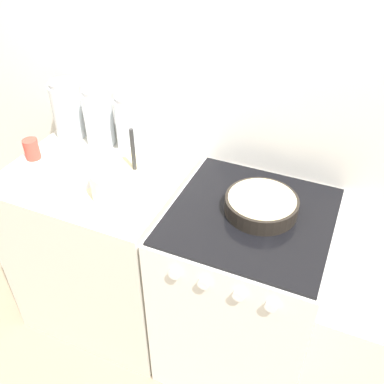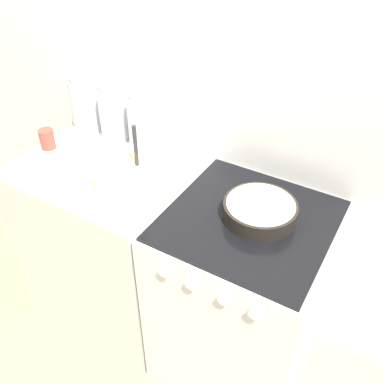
{
  "view_description": "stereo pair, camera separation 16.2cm",
  "coord_description": "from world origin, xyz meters",
  "px_view_note": "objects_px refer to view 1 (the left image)",
  "views": [
    {
      "loc": [
        0.61,
        -0.9,
        1.92
      ],
      "look_at": [
        0.09,
        0.29,
        0.93
      ],
      "focal_mm": 40.0,
      "sensor_mm": 36.0,
      "label": 1
    },
    {
      "loc": [
        0.75,
        -0.82,
        1.92
      ],
      "look_at": [
        0.09,
        0.29,
        0.93
      ],
      "focal_mm": 40.0,
      "sensor_mm": 36.0,
      "label": 2
    }
  ],
  "objects_px": {
    "storage_jar_left": "(68,113)",
    "storage_jar_right": "(132,128)",
    "mixing_bowl": "(125,178)",
    "baking_pan": "(261,205)",
    "tin_can": "(32,149)",
    "stove": "(243,291)",
    "storage_jar_middle": "(99,121)"
  },
  "relations": [
    {
      "from": "storage_jar_left",
      "to": "storage_jar_right",
      "type": "relative_size",
      "value": 1.02
    },
    {
      "from": "storage_jar_left",
      "to": "mixing_bowl",
      "type": "bearing_deg",
      "value": -31.53
    },
    {
      "from": "mixing_bowl",
      "to": "storage_jar_right",
      "type": "relative_size",
      "value": 1.11
    },
    {
      "from": "baking_pan",
      "to": "tin_can",
      "type": "relative_size",
      "value": 2.96
    },
    {
      "from": "tin_can",
      "to": "stove",
      "type": "bearing_deg",
      "value": 0.92
    },
    {
      "from": "storage_jar_middle",
      "to": "tin_can",
      "type": "distance_m",
      "value": 0.32
    },
    {
      "from": "baking_pan",
      "to": "storage_jar_middle",
      "type": "xyz_separation_m",
      "value": [
        -0.82,
        0.19,
        0.08
      ]
    },
    {
      "from": "storage_jar_middle",
      "to": "storage_jar_right",
      "type": "distance_m",
      "value": 0.17
    },
    {
      "from": "tin_can",
      "to": "storage_jar_right",
      "type": "bearing_deg",
      "value": 31.75
    },
    {
      "from": "mixing_bowl",
      "to": "tin_can",
      "type": "height_order",
      "value": "mixing_bowl"
    },
    {
      "from": "storage_jar_middle",
      "to": "stove",
      "type": "bearing_deg",
      "value": -15.31
    },
    {
      "from": "mixing_bowl",
      "to": "storage_jar_middle",
      "type": "relative_size",
      "value": 1.12
    },
    {
      "from": "mixing_bowl",
      "to": "baking_pan",
      "type": "distance_m",
      "value": 0.53
    },
    {
      "from": "storage_jar_middle",
      "to": "storage_jar_left",
      "type": "bearing_deg",
      "value": 180.0
    },
    {
      "from": "stove",
      "to": "storage_jar_left",
      "type": "height_order",
      "value": "storage_jar_left"
    },
    {
      "from": "storage_jar_right",
      "to": "storage_jar_middle",
      "type": "bearing_deg",
      "value": 180.0
    },
    {
      "from": "stove",
      "to": "mixing_bowl",
      "type": "distance_m",
      "value": 0.72
    },
    {
      "from": "tin_can",
      "to": "storage_jar_left",
      "type": "bearing_deg",
      "value": 81.46
    },
    {
      "from": "baking_pan",
      "to": "storage_jar_right",
      "type": "relative_size",
      "value": 1.01
    },
    {
      "from": "mixing_bowl",
      "to": "baking_pan",
      "type": "xyz_separation_m",
      "value": [
        0.52,
        0.1,
        -0.04
      ]
    },
    {
      "from": "baking_pan",
      "to": "tin_can",
      "type": "distance_m",
      "value": 1.03
    },
    {
      "from": "storage_jar_middle",
      "to": "mixing_bowl",
      "type": "bearing_deg",
      "value": -43.78
    },
    {
      "from": "stove",
      "to": "storage_jar_middle",
      "type": "distance_m",
      "value": 1.0
    },
    {
      "from": "mixing_bowl",
      "to": "tin_can",
      "type": "distance_m",
      "value": 0.52
    },
    {
      "from": "stove",
      "to": "storage_jar_right",
      "type": "xyz_separation_m",
      "value": [
        -0.63,
        0.22,
        0.56
      ]
    },
    {
      "from": "stove",
      "to": "storage_jar_left",
      "type": "relative_size",
      "value": 3.23
    },
    {
      "from": "mixing_bowl",
      "to": "tin_can",
      "type": "xyz_separation_m",
      "value": [
        -0.51,
        0.06,
        -0.03
      ]
    },
    {
      "from": "baking_pan",
      "to": "storage_jar_middle",
      "type": "height_order",
      "value": "storage_jar_middle"
    },
    {
      "from": "baking_pan",
      "to": "tin_can",
      "type": "height_order",
      "value": "tin_can"
    },
    {
      "from": "stove",
      "to": "storage_jar_right",
      "type": "bearing_deg",
      "value": 160.76
    },
    {
      "from": "storage_jar_middle",
      "to": "storage_jar_right",
      "type": "relative_size",
      "value": 1.0
    },
    {
      "from": "mixing_bowl",
      "to": "stove",
      "type": "bearing_deg",
      "value": 8.64
    }
  ]
}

